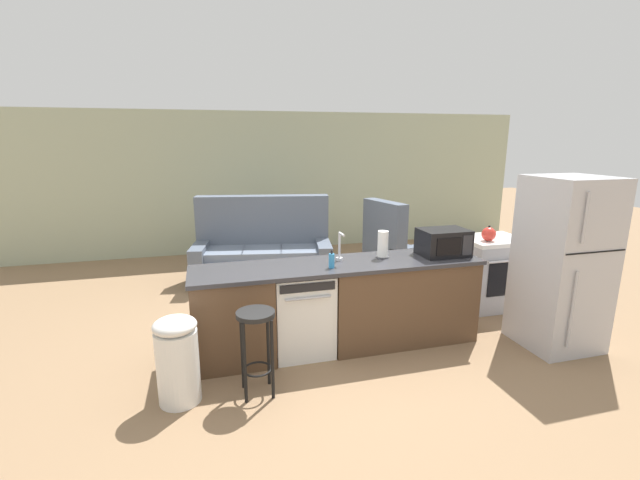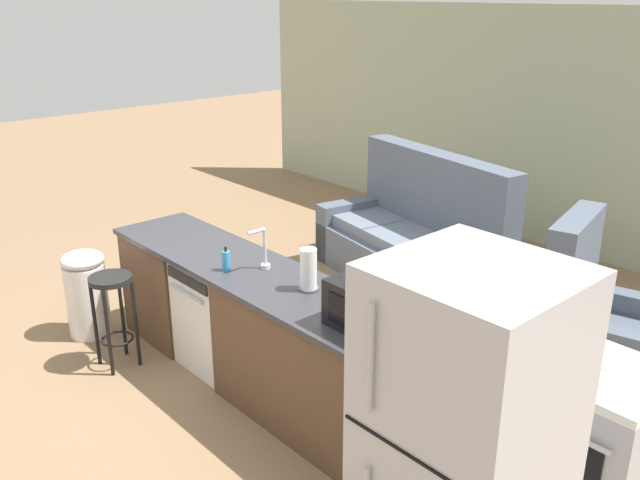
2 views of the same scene
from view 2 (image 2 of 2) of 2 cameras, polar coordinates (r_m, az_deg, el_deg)
ground_plane at (r=5.25m, az=-6.30°, el=-11.17°), size 24.00×24.00×0.00m
wall_back at (r=7.69m, az=21.24°, el=8.22°), size 10.00×0.06×2.60m
kitchen_counter at (r=4.87m, az=-4.82°, el=-8.08°), size 2.94×0.66×0.90m
dishwasher at (r=5.23m, az=-8.11°, el=-6.12°), size 0.58×0.61×0.84m
stove_range at (r=4.07m, az=21.08°, el=-15.25°), size 0.76×0.68×0.90m
refrigerator at (r=3.04m, az=11.92°, el=-17.74°), size 0.72×0.73×1.76m
microwave at (r=3.88m, az=4.57°, el=-5.61°), size 0.50×0.37×0.28m
sink_faucet at (r=4.70m, az=-4.80°, el=-0.94°), size 0.07×0.18×0.30m
paper_towel_roll at (r=4.36m, az=-0.98°, el=-2.52°), size 0.14×0.14×0.28m
soap_bottle at (r=4.72m, az=-7.90°, el=-1.73°), size 0.06×0.06×0.18m
kettle at (r=3.76m, az=18.97°, el=-8.52°), size 0.21×0.17×0.19m
bar_stool at (r=5.33m, az=-17.05°, el=-4.98°), size 0.32×0.32×0.74m
trash_bin at (r=5.95m, az=-19.08°, el=-4.18°), size 0.35×0.35×0.74m
couch at (r=6.73m, az=8.18°, el=-0.23°), size 2.13×1.25×1.27m
armchair at (r=5.51m, az=21.91°, el=-6.89°), size 0.98×1.02×1.20m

